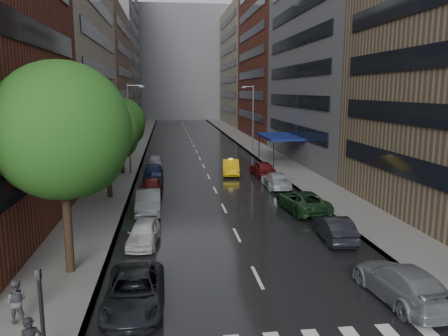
% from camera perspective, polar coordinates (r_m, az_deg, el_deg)
% --- Properties ---
extents(ground, '(220.00, 220.00, 0.00)m').
position_cam_1_polar(ground, '(17.29, 7.22, -19.41)').
color(ground, gray).
rests_on(ground, ground).
extents(road, '(14.00, 140.00, 0.01)m').
position_cam_1_polar(road, '(65.20, -3.85, 2.64)').
color(road, black).
rests_on(road, ground).
extents(sidewalk_left, '(4.00, 140.00, 0.15)m').
position_cam_1_polar(sidewalk_left, '(65.27, -11.76, 2.52)').
color(sidewalk_left, gray).
rests_on(sidewalk_left, ground).
extents(sidewalk_right, '(4.00, 140.00, 0.15)m').
position_cam_1_polar(sidewalk_right, '(66.35, 3.94, 2.83)').
color(sidewalk_right, gray).
rests_on(sidewalk_right, ground).
extents(buildings_left, '(8.00, 108.00, 38.00)m').
position_cam_1_polar(buildings_left, '(74.52, -16.48, 15.52)').
color(buildings_left, maroon).
rests_on(buildings_left, ground).
extents(buildings_right, '(8.05, 109.10, 36.00)m').
position_cam_1_polar(buildings_right, '(73.99, 7.76, 15.13)').
color(buildings_right, '#937A5B').
rests_on(buildings_right, ground).
extents(building_far, '(40.00, 14.00, 32.00)m').
position_cam_1_polar(building_far, '(132.79, -5.82, 13.34)').
color(building_far, slate).
rests_on(building_far, ground).
extents(tree_near, '(6.16, 6.16, 9.82)m').
position_cam_1_polar(tree_near, '(20.63, -20.45, 4.56)').
color(tree_near, '#382619').
rests_on(tree_near, ground).
extents(tree_mid, '(5.06, 5.06, 8.06)m').
position_cam_1_polar(tree_mid, '(35.01, -15.04, 4.90)').
color(tree_mid, '#382619').
rests_on(tree_mid, ground).
extents(tree_far, '(4.90, 4.90, 7.82)m').
position_cam_1_polar(tree_far, '(45.15, -13.34, 5.87)').
color(tree_far, '#382619').
rests_on(tree_far, ground).
extents(taxi, '(2.14, 4.78, 1.52)m').
position_cam_1_polar(taxi, '(44.37, 0.89, 0.10)').
color(taxi, '#DDA80B').
rests_on(taxi, ground).
extents(parked_cars_left, '(2.31, 36.66, 1.61)m').
position_cam_1_polar(parked_cars_left, '(32.85, -9.72, -3.67)').
color(parked_cars_left, black).
rests_on(parked_cars_left, ground).
extents(parked_cars_right, '(2.99, 31.62, 1.53)m').
position_cam_1_polar(parked_cars_right, '(31.27, 10.29, -4.39)').
color(parked_cars_right, gray).
rests_on(parked_cars_right, ground).
extents(ped_black_umbrella, '(0.96, 0.98, 2.09)m').
position_cam_1_polar(ped_black_umbrella, '(18.00, -25.64, -14.20)').
color(ped_black_umbrella, '#4D4D52').
rests_on(ped_black_umbrella, sidewalk_left).
extents(traffic_light, '(0.18, 0.15, 3.45)m').
position_cam_1_polar(traffic_light, '(14.02, -22.69, -17.30)').
color(traffic_light, black).
rests_on(traffic_light, sidewalk_left).
extents(street_lamp_left, '(1.74, 0.22, 9.00)m').
position_cam_1_polar(street_lamp_left, '(44.83, -12.23, 5.30)').
color(street_lamp_left, gray).
rests_on(street_lamp_left, sidewalk_left).
extents(street_lamp_right, '(1.74, 0.22, 9.00)m').
position_cam_1_polar(street_lamp_right, '(60.76, 3.73, 6.72)').
color(street_lamp_right, gray).
rests_on(street_lamp_right, sidewalk_right).
extents(awning, '(4.00, 8.00, 3.12)m').
position_cam_1_polar(awning, '(51.46, 7.24, 4.08)').
color(awning, navy).
rests_on(awning, sidewalk_right).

